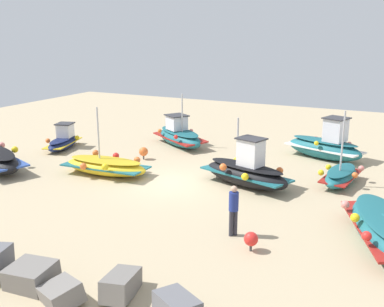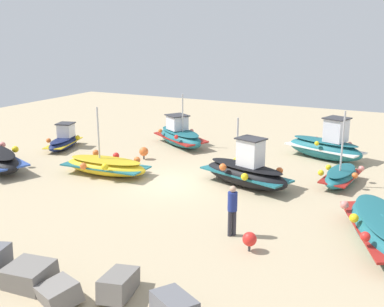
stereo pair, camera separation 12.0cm
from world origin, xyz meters
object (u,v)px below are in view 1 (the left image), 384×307
fishing_boat_1 (341,176)px  fishing_boat_7 (179,135)px  person_walking (234,207)px  fishing_boat_6 (63,141)px  fishing_boat_2 (106,166)px  fishing_boat_5 (326,146)px  mooring_buoy_0 (251,239)px  mooring_buoy_1 (143,152)px  fishing_boat_3 (383,227)px  fishing_boat_0 (246,171)px

fishing_boat_1 → fishing_boat_7: fishing_boat_1 is taller
fishing_boat_7 → person_walking: (-7.37, 10.06, 0.40)m
fishing_boat_6 → fishing_boat_7: fishing_boat_7 is taller
fishing_boat_7 → person_walking: bearing=158.4°
fishing_boat_2 → fishing_boat_7: fishing_boat_2 is taller
fishing_boat_5 → fishing_boat_7: bearing=-155.0°
mooring_buoy_0 → mooring_buoy_1: bearing=-40.6°
mooring_buoy_1 → fishing_boat_7: bearing=-94.4°
fishing_boat_1 → fishing_boat_7: 10.23m
mooring_buoy_1 → fishing_boat_2: bearing=86.4°
fishing_boat_6 → fishing_boat_7: size_ratio=0.74×
fishing_boat_6 → fishing_boat_7: bearing=-73.7°
fishing_boat_3 → fishing_boat_6: (17.52, -4.81, -0.08)m
mooring_buoy_1 → mooring_buoy_0: bearing=139.4°
person_walking → mooring_buoy_1: size_ratio=2.62×
fishing_boat_5 → fishing_boat_1: bearing=-51.5°
fishing_boat_0 → fishing_boat_6: fishing_boat_0 is taller
fishing_boat_7 → mooring_buoy_1: size_ratio=6.55×
fishing_boat_6 → fishing_boat_5: bearing=-88.5°
fishing_boat_5 → fishing_boat_6: fishing_boat_5 is taller
fishing_boat_2 → mooring_buoy_1: size_ratio=6.49×
fishing_boat_3 → fishing_boat_0: bearing=39.2°
fishing_boat_6 → fishing_boat_3: bearing=-121.7°
fishing_boat_1 → mooring_buoy_0: (1.49, 7.75, -0.01)m
fishing_boat_2 → fishing_boat_5: 11.53m
fishing_boat_5 → mooring_buoy_0: bearing=-71.4°
fishing_boat_2 → fishing_boat_6: size_ratio=1.34×
fishing_boat_2 → fishing_boat_5: fishing_boat_2 is taller
fishing_boat_5 → mooring_buoy_0: (0.07, 11.73, -0.32)m
fishing_boat_2 → fishing_boat_7: bearing=82.6°
fishing_boat_1 → fishing_boat_3: 5.75m
fishing_boat_1 → fishing_boat_5: bearing=26.8°
fishing_boat_1 → fishing_boat_5: (1.42, -3.98, 0.32)m
fishing_boat_6 → mooring_buoy_1: bearing=-105.3°
fishing_boat_2 → fishing_boat_7: (-0.46, -6.56, 0.18)m
fishing_boat_7 → person_walking: fishing_boat_7 is taller
mooring_buoy_0 → fishing_boat_2: bearing=-26.2°
mooring_buoy_0 → fishing_boat_1: bearing=-100.8°
fishing_boat_3 → fishing_boat_5: size_ratio=1.12×
fishing_boat_7 → fishing_boat_6: bearing=64.7°
fishing_boat_0 → fishing_boat_2: (6.51, 1.44, -0.23)m
fishing_boat_2 → mooring_buoy_0: size_ratio=6.91×
mooring_buoy_0 → fishing_boat_6: bearing=-27.3°
fishing_boat_6 → person_walking: (-13.05, 6.42, 0.54)m
mooring_buoy_0 → fishing_boat_3: bearing=-146.1°
mooring_buoy_0 → mooring_buoy_1: (8.54, -7.31, 0.02)m
fishing_boat_5 → person_walking: size_ratio=2.57×
fishing_boat_1 → mooring_buoy_1: (10.02, 0.44, 0.02)m
fishing_boat_3 → person_walking: 4.78m
fishing_boat_3 → mooring_buoy_0: (3.57, 2.40, -0.14)m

